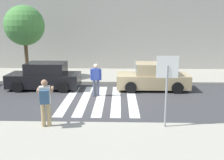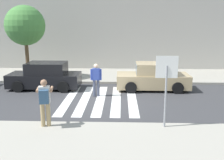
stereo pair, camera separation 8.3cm
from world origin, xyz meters
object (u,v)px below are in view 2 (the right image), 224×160
object	(u,v)px
stop_sign	(166,76)
photographer_with_backpack	(45,99)
parked_car_tan	(153,77)
pedestrian_crossing	(96,78)
parked_car_black	(45,76)
street_tree_west	(25,26)

from	to	relation	value
stop_sign	photographer_with_backpack	world-z (taller)	stop_sign
parked_car_tan	pedestrian_crossing	bearing A→B (deg)	-154.47
photographer_with_backpack	parked_car_tan	world-z (taller)	photographer_with_backpack
parked_car_black	parked_car_tan	size ratio (longest dim) A/B	1.00
photographer_with_backpack	parked_car_black	world-z (taller)	photographer_with_backpack
photographer_with_backpack	street_tree_west	distance (m)	9.19
parked_car_tan	street_tree_west	xyz separation A→B (m)	(-8.05, 2.18, 2.87)
pedestrian_crossing	parked_car_black	distance (m)	3.47
pedestrian_crossing	parked_car_tan	distance (m)	3.50
stop_sign	parked_car_black	world-z (taller)	stop_sign
parked_car_black	street_tree_west	world-z (taller)	street_tree_west
stop_sign	photographer_with_backpack	bearing A→B (deg)	-178.29
parked_car_black	parked_car_tan	xyz separation A→B (m)	(6.27, 0.00, 0.00)
parked_car_black	street_tree_west	bearing A→B (deg)	129.18
pedestrian_crossing	parked_car_black	bearing A→B (deg)	154.19
pedestrian_crossing	photographer_with_backpack	bearing A→B (deg)	-107.46
photographer_with_backpack	parked_car_tan	bearing A→B (deg)	52.64
parked_car_black	parked_car_tan	world-z (taller)	same
street_tree_west	parked_car_black	bearing A→B (deg)	-50.82
photographer_with_backpack	street_tree_west	xyz separation A→B (m)	(-3.49, 8.15, 2.42)
photographer_with_backpack	parked_car_tan	size ratio (longest dim) A/B	0.42
stop_sign	pedestrian_crossing	distance (m)	5.30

